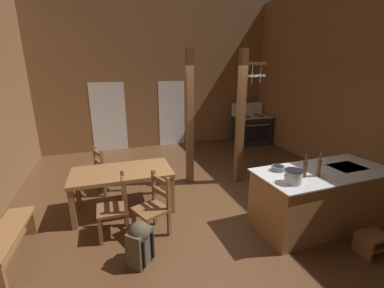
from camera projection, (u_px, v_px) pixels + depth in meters
name	position (u px, v px, depth m)	size (l,w,h in m)	color
ground_plane	(210.00, 208.00, 4.81)	(7.90, 9.08, 0.10)	brown
wall_back	(159.00, 75.00, 7.98)	(7.90, 0.14, 4.47)	brown
wall_right	(376.00, 79.00, 5.27)	(0.14, 9.08, 4.47)	brown
glazed_door_back_left	(109.00, 117.00, 7.77)	(1.00, 0.01, 2.05)	white
glazed_panel_back_right	(172.00, 114.00, 8.37)	(0.84, 0.01, 2.05)	white
kitchen_island	(320.00, 197.00, 4.13)	(2.18, 1.01, 0.93)	olive
stove_range	(251.00, 129.00, 8.65)	(1.18, 0.87, 1.32)	black
support_post_with_pot_rack	(242.00, 115.00, 5.42)	(0.62, 0.23, 2.82)	brown
support_post_center	(190.00, 120.00, 5.40)	(0.14, 0.14, 2.82)	brown
step_stool	(372.00, 242.00, 3.51)	(0.36, 0.28, 0.30)	brown
dining_table	(122.00, 175.00, 4.51)	(1.71, 0.92, 0.74)	olive
ladderback_chair_near_window	(107.00, 170.00, 5.25)	(0.57, 0.57, 0.95)	brown
ladderback_chair_by_post	(154.00, 207.00, 3.87)	(0.58, 0.58, 0.95)	brown
ladderback_chair_at_table_end	(116.00, 207.00, 3.86)	(0.44, 0.44, 0.95)	brown
bench_along_left_wall	(8.00, 241.00, 3.34)	(0.43, 1.28, 0.44)	olive
backpack	(140.00, 242.00, 3.31)	(0.39, 0.38, 0.60)	#4C4233
stockpot_on_counter	(293.00, 177.00, 3.54)	(0.32, 0.24, 0.19)	silver
mixing_bowl_on_counter	(278.00, 168.00, 4.00)	(0.20, 0.20, 0.07)	slate
bottle_tall_on_counter	(305.00, 168.00, 3.73)	(0.06, 0.06, 0.35)	#56331E
bottle_short_on_counter	(319.00, 167.00, 3.76)	(0.06, 0.06, 0.35)	#56331E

